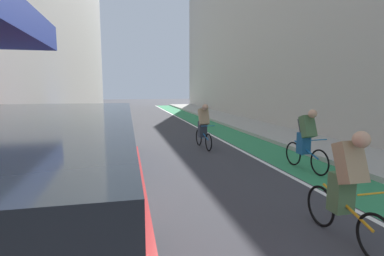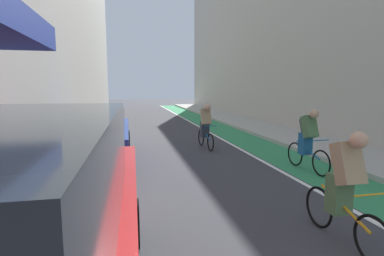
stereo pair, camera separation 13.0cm
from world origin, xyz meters
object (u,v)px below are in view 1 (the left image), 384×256
parked_sedan_blue (95,136)px  cyclist_trailing (203,126)px  cyclist_mid (306,138)px  cyclist_lead (347,186)px

parked_sedan_blue → cyclist_trailing: (3.56, 1.37, 0.02)m
cyclist_mid → cyclist_trailing: (-1.84, 3.35, -0.04)m
cyclist_lead → cyclist_trailing: cyclist_lead is taller
parked_sedan_blue → cyclist_lead: 6.54m
parked_sedan_blue → cyclist_mid: (5.40, -1.97, 0.06)m
cyclist_lead → cyclist_mid: 3.78m
parked_sedan_blue → cyclist_trailing: 3.82m
parked_sedan_blue → cyclist_mid: 5.75m
cyclist_lead → cyclist_mid: bearing=63.8°
cyclist_lead → cyclist_trailing: (-0.17, 6.74, -0.00)m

